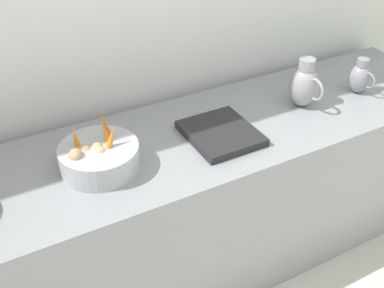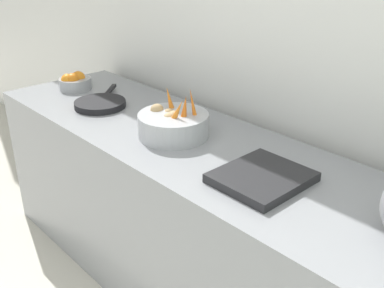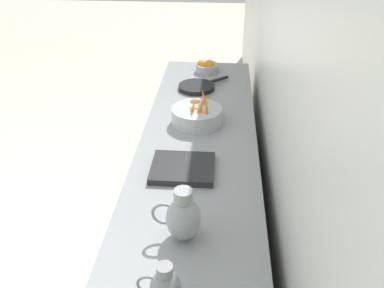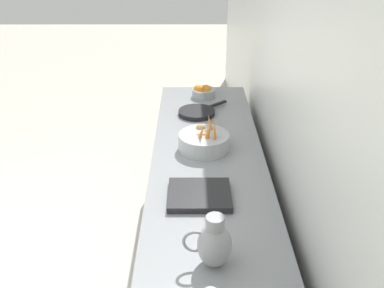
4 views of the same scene
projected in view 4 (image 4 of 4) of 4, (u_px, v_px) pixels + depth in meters
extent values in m
cube|color=white|center=(331.00, 114.00, 1.82)|extent=(0.10, 9.64, 3.00)
cube|color=gray|center=(209.00, 240.00, 2.76)|extent=(0.72, 3.15, 0.86)
cylinder|color=#ADAFB5|center=(204.00, 142.00, 2.88)|extent=(0.33, 0.33, 0.11)
torus|color=#ADAFB5|center=(204.00, 148.00, 2.90)|extent=(0.19, 0.19, 0.01)
cone|color=orange|center=(209.00, 133.00, 2.80)|extent=(0.07, 0.06, 0.12)
cone|color=orange|center=(201.00, 133.00, 2.79)|extent=(0.06, 0.08, 0.12)
cone|color=orange|center=(215.00, 132.00, 2.78)|extent=(0.03, 0.06, 0.15)
cone|color=orange|center=(210.00, 124.00, 2.90)|extent=(0.06, 0.05, 0.14)
ellipsoid|color=tan|center=(201.00, 128.00, 2.94)|extent=(0.07, 0.06, 0.06)
ellipsoid|color=tan|center=(200.00, 135.00, 2.86)|extent=(0.05, 0.05, 0.04)
ellipsoid|color=tan|center=(206.00, 132.00, 2.90)|extent=(0.05, 0.04, 0.04)
ellipsoid|color=tan|center=(205.00, 135.00, 2.86)|extent=(0.05, 0.05, 0.04)
cylinder|color=#9EA0A5|center=(204.00, 93.00, 3.73)|extent=(0.19, 0.19, 0.07)
sphere|color=orange|center=(201.00, 90.00, 3.70)|extent=(0.08, 0.08, 0.08)
sphere|color=orange|center=(206.00, 90.00, 3.71)|extent=(0.08, 0.08, 0.08)
sphere|color=orange|center=(203.00, 90.00, 3.71)|extent=(0.07, 0.07, 0.07)
sphere|color=orange|center=(198.00, 89.00, 3.72)|extent=(0.08, 0.08, 0.08)
ellipsoid|color=#939399|center=(214.00, 245.00, 1.90)|extent=(0.15, 0.15, 0.21)
cylinder|color=#939399|center=(215.00, 222.00, 1.85)|extent=(0.08, 0.08, 0.06)
torus|color=#939399|center=(195.00, 241.00, 1.89)|extent=(0.11, 0.01, 0.11)
cube|color=#232326|center=(200.00, 195.00, 2.40)|extent=(0.34, 0.30, 0.04)
cylinder|color=black|center=(197.00, 112.00, 3.40)|extent=(0.28, 0.28, 0.03)
cube|color=black|center=(218.00, 104.00, 3.54)|extent=(0.15, 0.14, 0.02)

